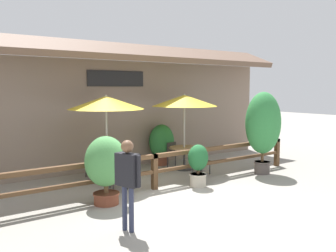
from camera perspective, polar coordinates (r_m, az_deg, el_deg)
ground_plane at (r=9.32m, az=1.64°, el=-10.98°), size 60.00×60.00×0.00m
building_facade at (r=12.43m, az=-10.05°, el=3.29°), size 14.28×1.49×4.23m
patio_railing at (r=9.97m, az=-2.08°, el=-5.75°), size 10.40×0.14×0.95m
patio_umbrella_near at (r=10.61m, az=-9.42°, el=3.52°), size 2.13×2.13×2.51m
dining_table_near at (r=10.80m, az=-9.27°, el=-5.40°), size 1.00×1.00×0.76m
chair_near_streetside at (r=10.17m, az=-7.66°, el=-6.87°), size 0.51×0.51×0.84m
chair_near_wallside at (r=11.45m, az=-11.11°, el=-5.50°), size 0.45×0.45×0.84m
patio_umbrella_middle at (r=12.19m, az=2.53°, el=3.88°), size 2.13×2.13×2.51m
dining_table_middle at (r=12.36m, az=2.49°, el=-3.91°), size 1.00×1.00×0.76m
chair_middle_streetside at (r=11.80m, az=4.85°, el=-5.07°), size 0.47×0.47×0.84m
chair_middle_wallside at (r=12.96m, az=0.16°, el=-4.07°), size 0.47×0.47×0.84m
potted_plant_broad_leaf at (r=8.78m, az=-9.46°, el=-5.85°), size 0.98×0.88×1.59m
potted_plant_tall_tropical at (r=10.30m, az=4.60°, el=-5.68°), size 0.58×0.52×1.16m
potted_plant_entrance_palm at (r=12.02m, az=14.29°, el=0.20°), size 1.16×1.05×2.58m
potted_plant_corner_fern at (r=13.11m, az=-0.98°, el=-2.62°), size 0.90×0.81×1.43m
pedestrian at (r=7.06m, az=-6.18°, el=-7.15°), size 0.34×0.59×1.73m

